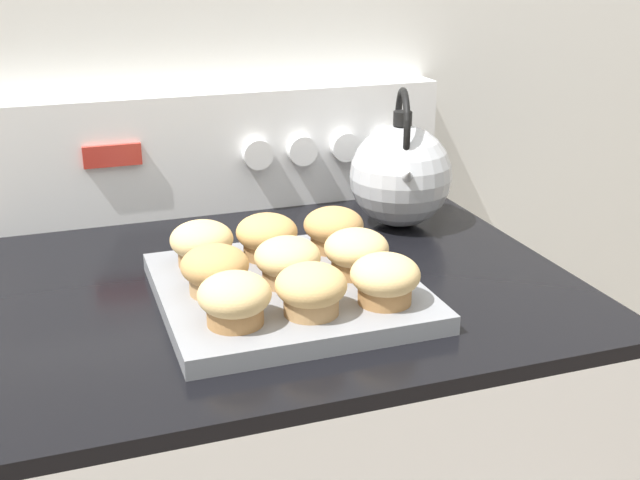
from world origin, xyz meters
name	(u,v)px	position (x,y,z in m)	size (l,w,h in m)	color
wall_back	(205,22)	(0.00, 0.67, 1.20)	(8.00, 0.05, 2.40)	silver
control_panel	(220,151)	(0.00, 0.61, 1.01)	(0.72, 0.07, 0.19)	white
muffin_pan	(288,291)	(0.00, 0.25, 0.93)	(0.30, 0.30, 0.02)	slate
muffin_r0_c0	(235,299)	(-0.08, 0.16, 0.97)	(0.08, 0.08, 0.06)	olive
muffin_r0_c1	(311,289)	(0.00, 0.16, 0.97)	(0.08, 0.08, 0.06)	#A37A4C
muffin_r0_c2	(385,279)	(0.09, 0.16, 0.97)	(0.08, 0.08, 0.06)	olive
muffin_r1_c0	(215,269)	(-0.09, 0.25, 0.97)	(0.08, 0.08, 0.06)	#A37A4C
muffin_r1_c1	(289,261)	(0.00, 0.25, 0.97)	(0.08, 0.08, 0.06)	#A37A4C
muffin_r1_c2	(356,252)	(0.09, 0.25, 0.97)	(0.08, 0.08, 0.06)	olive
muffin_r2_c0	(202,243)	(-0.08, 0.34, 0.97)	(0.08, 0.08, 0.06)	olive
muffin_r2_c1	(269,236)	(0.00, 0.34, 0.97)	(0.08, 0.08, 0.06)	olive
muffin_r2_c2	(334,229)	(0.09, 0.33, 0.97)	(0.08, 0.08, 0.06)	olive
tea_kettle	(401,174)	(0.24, 0.45, 1.00)	(0.15, 0.18, 0.20)	#ADAFB5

